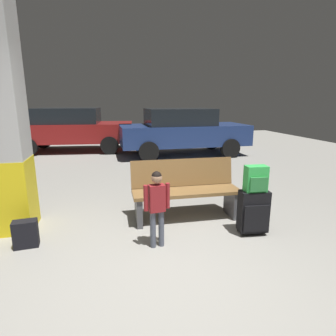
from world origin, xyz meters
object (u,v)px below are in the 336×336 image
object	(u,v)px
bench	(185,190)
child	(157,201)
parked_car_near	(182,130)
structural_pillar	(0,121)
backpack_dark_floor	(26,234)
backpack_bright	(256,179)
parked_car_far	(72,128)
suitcase	(253,211)

from	to	relation	value
bench	child	xyz separation A→B (m)	(-0.58, -0.77, 0.15)
child	parked_car_near	bearing A→B (deg)	71.43
structural_pillar	parked_car_near	xyz separation A→B (m)	(3.80, 4.82, -0.69)
child	backpack_dark_floor	bearing A→B (deg)	167.26
structural_pillar	backpack_bright	world-z (taller)	structural_pillar
bench	structural_pillar	bearing A→B (deg)	176.07
parked_car_far	parked_car_near	distance (m)	3.92
suitcase	parked_car_near	world-z (taller)	parked_car_near
bench	suitcase	world-z (taller)	bench
suitcase	backpack_dark_floor	xyz separation A→B (m)	(-2.89, 0.31, -0.15)
backpack_bright	parked_car_near	distance (m)	5.75
backpack_bright	backpack_dark_floor	distance (m)	2.97
bench	backpack_dark_floor	bearing A→B (deg)	-169.06
backpack_dark_floor	parked_car_far	xyz separation A→B (m)	(-0.09, 6.98, 0.64)
backpack_dark_floor	parked_car_near	world-z (taller)	parked_car_near
structural_pillar	parked_car_near	size ratio (longest dim) A/B	0.73
structural_pillar	bench	size ratio (longest dim) A/B	1.88
backpack_bright	backpack_dark_floor	world-z (taller)	backpack_bright
backpack_bright	child	world-z (taller)	child
structural_pillar	child	distance (m)	2.28
suitcase	child	size ratio (longest dim) A/B	0.63
bench	parked_car_near	world-z (taller)	parked_car_near
parked_car_far	bench	bearing A→B (deg)	-71.14
child	structural_pillar	bearing A→B (deg)	153.28
parked_car_far	parked_car_near	xyz separation A→B (m)	(3.60, -1.57, 0.00)
backpack_bright	parked_car_near	world-z (taller)	parked_car_near
parked_car_far	parked_car_near	bearing A→B (deg)	-23.60
bench	parked_car_far	size ratio (longest dim) A/B	0.38
backpack_bright	parked_car_far	size ratio (longest dim) A/B	0.08
parked_car_far	backpack_bright	bearing A→B (deg)	-67.78
structural_pillar	suitcase	xyz separation A→B (m)	(3.19, -0.89, -1.18)
bench	backpack_bright	bearing A→B (deg)	-44.65
child	backpack_dark_floor	world-z (taller)	child
parked_car_near	backpack_bright	bearing A→B (deg)	-96.17
backpack_bright	parked_car_near	size ratio (longest dim) A/B	0.08
child	parked_car_near	size ratio (longest dim) A/B	0.23
bench	suitcase	size ratio (longest dim) A/B	2.67
backpack_bright	bench	bearing A→B (deg)	135.35
parked_car_near	parked_car_far	bearing A→B (deg)	156.40
structural_pillar	backpack_dark_floor	world-z (taller)	structural_pillar
parked_car_far	backpack_dark_floor	bearing A→B (deg)	-89.29
bench	backpack_bright	xyz separation A→B (m)	(0.74, -0.73, 0.33)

